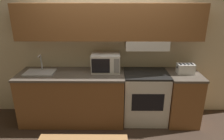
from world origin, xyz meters
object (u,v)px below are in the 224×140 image
Objects in this scene: stove_range at (145,97)px; sink_basin at (40,72)px; toaster at (185,69)px; microwave at (106,62)px.

sink_basin is at bearing -179.29° from stove_range.
toaster is 2.46m from sink_basin.
toaster is (0.65, -0.02, 0.54)m from stove_range.
microwave is 1.69× the size of toaster.
toaster is (1.34, -0.11, -0.07)m from microwave.
stove_range is at bearing 178.18° from toaster.
sink_basin is at bearing -174.10° from microwave.
toaster is at bearing -1.82° from stove_range.
stove_range is 1.87m from sink_basin.
stove_range is 3.16× the size of toaster.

